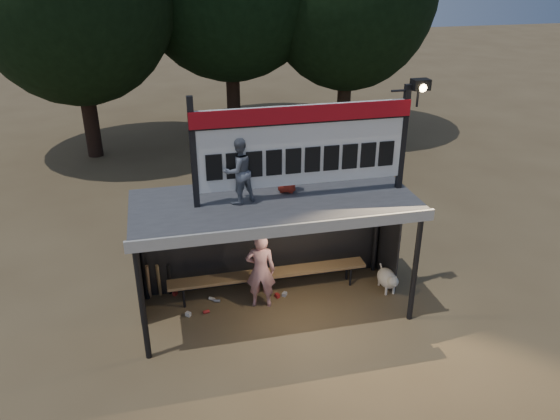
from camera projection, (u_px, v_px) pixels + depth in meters
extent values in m
plane|color=brown|center=(275.00, 308.00, 10.59)|extent=(80.00, 80.00, 0.00)
imported|color=silver|center=(261.00, 270.00, 10.37)|extent=(0.64, 0.50, 1.56)
imported|color=slate|center=(238.00, 171.00, 9.22)|extent=(0.70, 0.64, 1.17)
imported|color=#A22718|center=(287.00, 169.00, 9.70)|extent=(0.50, 0.41, 0.87)
cube|color=#3C3C3F|center=(274.00, 202.00, 9.62)|extent=(5.00, 2.00, 0.12)
cube|color=beige|center=(288.00, 230.00, 8.74)|extent=(5.10, 0.06, 0.20)
cylinder|color=black|center=(142.00, 303.00, 8.83)|extent=(0.10, 0.10, 2.20)
cylinder|color=black|center=(415.00, 268.00, 9.82)|extent=(0.10, 0.10, 2.20)
cylinder|color=black|center=(142.00, 250.00, 10.42)|extent=(0.10, 0.10, 2.20)
cylinder|color=black|center=(377.00, 224.00, 11.40)|extent=(0.10, 0.10, 2.20)
cube|color=black|center=(264.00, 234.00, 11.00)|extent=(5.00, 0.04, 2.20)
cube|color=black|center=(136.00, 261.00, 10.05)|extent=(0.04, 1.00, 2.20)
cube|color=black|center=(389.00, 233.00, 11.07)|extent=(0.04, 1.00, 2.20)
cylinder|color=black|center=(263.00, 186.00, 10.55)|extent=(5.00, 0.06, 0.06)
cube|color=black|center=(193.00, 154.00, 8.91)|extent=(0.10, 0.10, 1.90)
cube|color=black|center=(403.00, 138.00, 9.67)|extent=(0.10, 0.10, 1.90)
cube|color=silver|center=(302.00, 145.00, 9.29)|extent=(3.80, 0.08, 1.40)
cube|color=#A50B15|center=(304.00, 114.00, 9.01)|extent=(3.80, 0.04, 0.28)
cube|color=black|center=(304.00, 123.00, 9.07)|extent=(3.80, 0.02, 0.03)
cube|color=black|center=(214.00, 167.00, 9.04)|extent=(0.27, 0.03, 0.45)
cube|color=black|center=(234.00, 166.00, 9.11)|extent=(0.27, 0.03, 0.45)
cube|color=black|center=(254.00, 164.00, 9.18)|extent=(0.27, 0.03, 0.45)
cube|color=black|center=(274.00, 163.00, 9.25)|extent=(0.27, 0.03, 0.45)
cube|color=black|center=(293.00, 161.00, 9.32)|extent=(0.27, 0.03, 0.45)
cube|color=black|center=(312.00, 159.00, 9.39)|extent=(0.27, 0.03, 0.45)
cube|color=black|center=(331.00, 158.00, 9.46)|extent=(0.27, 0.03, 0.45)
cube|color=black|center=(350.00, 156.00, 9.53)|extent=(0.27, 0.03, 0.45)
cube|color=black|center=(368.00, 155.00, 9.60)|extent=(0.27, 0.03, 0.45)
cube|color=black|center=(386.00, 154.00, 9.67)|extent=(0.27, 0.03, 0.45)
cylinder|color=black|center=(405.00, 90.00, 9.30)|extent=(0.50, 0.04, 0.04)
cylinder|color=black|center=(418.00, 98.00, 9.42)|extent=(0.04, 0.04, 0.30)
cube|color=black|center=(420.00, 84.00, 9.27)|extent=(0.30, 0.22, 0.18)
sphere|color=#FFD88C|center=(423.00, 88.00, 9.20)|extent=(0.14, 0.14, 0.14)
cube|color=olive|center=(269.00, 273.00, 10.88)|extent=(4.00, 0.35, 0.06)
cylinder|color=black|center=(184.00, 297.00, 10.52)|extent=(0.05, 0.05, 0.45)
cylinder|color=black|center=(183.00, 290.00, 10.73)|extent=(0.05, 0.05, 0.45)
cylinder|color=black|center=(270.00, 286.00, 10.87)|extent=(0.05, 0.05, 0.45)
cylinder|color=black|center=(267.00, 280.00, 11.08)|extent=(0.05, 0.05, 0.45)
cylinder|color=black|center=(351.00, 276.00, 11.22)|extent=(0.05, 0.05, 0.45)
cylinder|color=black|center=(347.00, 270.00, 11.43)|extent=(0.05, 0.05, 0.45)
cylinder|color=black|center=(88.00, 101.00, 17.77)|extent=(0.50, 0.50, 3.74)
cylinder|color=#2F1E15|center=(233.00, 78.00, 20.03)|extent=(0.50, 0.50, 4.18)
cylinder|color=#2F2015|center=(344.00, 87.00, 20.11)|extent=(0.50, 0.50, 3.52)
ellipsoid|color=silver|center=(387.00, 278.00, 11.06)|extent=(0.36, 0.58, 0.36)
sphere|color=silver|center=(393.00, 282.00, 10.77)|extent=(0.22, 0.22, 0.22)
cone|color=beige|center=(395.00, 285.00, 10.69)|extent=(0.10, 0.10, 0.10)
cone|color=silver|center=(391.00, 278.00, 10.70)|extent=(0.06, 0.06, 0.07)
cone|color=beige|center=(396.00, 278.00, 10.72)|extent=(0.06, 0.06, 0.07)
cylinder|color=white|center=(386.00, 291.00, 10.96)|extent=(0.05, 0.05, 0.18)
cylinder|color=white|center=(393.00, 290.00, 10.99)|extent=(0.05, 0.05, 0.18)
cylinder|color=beige|center=(379.00, 281.00, 11.28)|extent=(0.05, 0.05, 0.18)
cylinder|color=silver|center=(386.00, 280.00, 11.31)|extent=(0.05, 0.05, 0.18)
cylinder|color=beige|center=(381.00, 268.00, 11.29)|extent=(0.04, 0.16, 0.14)
cylinder|color=olive|center=(148.00, 282.00, 10.64)|extent=(0.08, 0.27, 0.84)
cylinder|color=olive|center=(159.00, 280.00, 10.69)|extent=(0.07, 0.30, 0.83)
cylinder|color=black|center=(169.00, 279.00, 10.73)|extent=(0.08, 0.33, 0.83)
cube|color=#A5241C|center=(175.00, 293.00, 10.98)|extent=(0.11, 0.12, 0.08)
cylinder|color=#B5B5BA|center=(217.00, 301.00, 10.75)|extent=(0.13, 0.10, 0.07)
cube|color=silver|center=(188.00, 314.00, 10.34)|extent=(0.12, 0.12, 0.08)
cylinder|color=red|center=(206.00, 312.00, 10.42)|extent=(0.13, 0.09, 0.07)
cube|color=#A9A9AE|center=(285.00, 294.00, 10.94)|extent=(0.12, 0.12, 0.08)
cylinder|color=silver|center=(212.00, 299.00, 10.81)|extent=(0.14, 0.12, 0.07)
cube|color=maroon|center=(277.00, 296.00, 10.90)|extent=(0.10, 0.12, 0.08)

